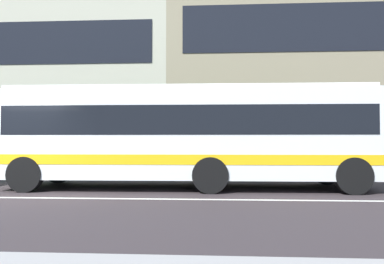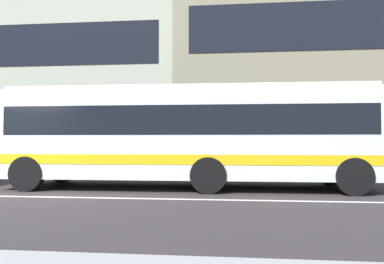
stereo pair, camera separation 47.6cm
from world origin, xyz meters
name	(u,v)px [view 1 (the left image)]	position (x,y,z in m)	size (l,w,h in m)	color
hedge_row_far	(106,166)	(1.05, 5.61, 0.44)	(18.68, 1.10, 0.87)	#1F5524
apartment_block_left	(45,79)	(-6.55, 16.00, 5.88)	(18.93, 11.79, 11.76)	#B3B39A
apartment_block_right	(339,69)	(14.01, 16.00, 6.39)	(22.20, 11.79, 12.77)	gray
transit_bus	(188,133)	(4.66, 2.17, 1.68)	(11.10, 2.65, 3.04)	white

